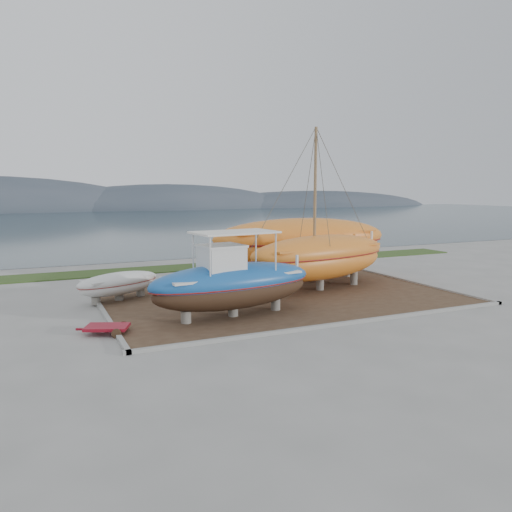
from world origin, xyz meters
name	(u,v)px	position (x,y,z in m)	size (l,w,h in m)	color
ground	(320,314)	(0.00, 0.00, 0.00)	(140.00, 140.00, 0.00)	gray
dirt_patch	(280,296)	(0.00, 4.00, 0.03)	(18.00, 12.00, 0.06)	#422D1E
curb_frame	(280,295)	(0.00, 4.00, 0.07)	(18.60, 12.60, 0.15)	gray
grass_strip	(209,266)	(0.00, 15.50, 0.04)	(44.00, 3.00, 0.08)	#284219
sea	(105,222)	(0.00, 70.00, 0.00)	(260.00, 100.00, 0.04)	#1C3138
mountain_ridge	(77,210)	(0.00, 125.00, 0.00)	(200.00, 36.00, 20.00)	#333D49
blue_caique	(233,274)	(-3.89, 1.07, 1.96)	(7.90, 2.47, 3.80)	#1A57A4
white_dinghy	(119,287)	(-8.01, 6.52, 0.75)	(4.61, 1.73, 1.39)	silver
orange_sailboat	(321,210)	(2.73, 4.43, 4.54)	(9.48, 2.79, 8.95)	orange
orange_bare_hull	(301,250)	(3.35, 7.68, 1.94)	(11.46, 3.44, 3.76)	orange
red_trailer	(107,330)	(-9.42, 0.72, 0.17)	(2.46, 1.23, 0.35)	maroon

